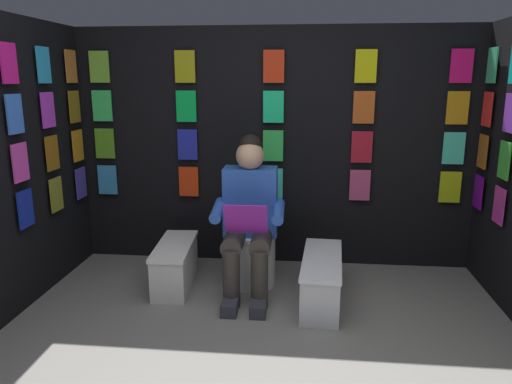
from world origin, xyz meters
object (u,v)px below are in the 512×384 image
Objects in this scene: toilet at (252,241)px; comic_longbox_near at (175,265)px; person_reading at (249,216)px; comic_longbox_far at (321,280)px.

toilet is 1.08× the size of comic_longbox_near.
person_reading is at bearing 170.96° from comic_longbox_near.
person_reading is 0.70m from comic_longbox_far.
comic_longbox_near is at bearing -5.23° from comic_longbox_far.
comic_longbox_far is (-0.54, 0.12, -0.43)m from person_reading.
comic_longbox_far is at bearing 166.35° from person_reading.
person_reading is 0.73m from comic_longbox_near.
comic_longbox_near is at bearing -5.79° from person_reading.
comic_longbox_far reaches higher than comic_longbox_near.
toilet is 0.67m from comic_longbox_far.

